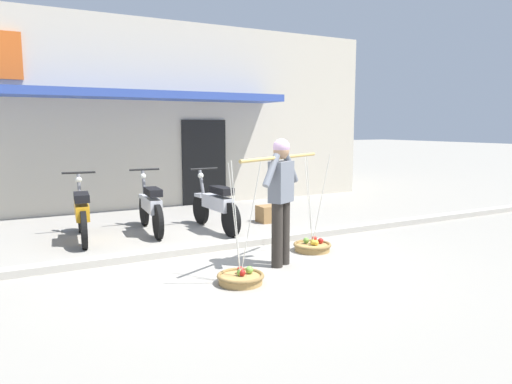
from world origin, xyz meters
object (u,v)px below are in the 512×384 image
fruit_basket_right_side (312,246)px  wooden_crate (269,214)px  motorcycle_second_in_row (151,207)px  motorcycle_third_in_row (216,205)px  fruit_vendor (281,193)px  motorcycle_nearest_shop (82,213)px  fruit_basket_left_side (241,277)px

fruit_basket_right_side → wooden_crate: bearing=76.5°
motorcycle_second_in_row → motorcycle_third_in_row: 1.14m
fruit_vendor → motorcycle_nearest_shop: bearing=127.5°
motorcycle_nearest_shop → motorcycle_second_in_row: (1.16, 0.06, 0.00)m
wooden_crate → fruit_basket_right_side: bearing=-103.5°
wooden_crate → fruit_basket_left_side: bearing=-125.2°
motorcycle_third_in_row → motorcycle_second_in_row: bearing=159.5°
motorcycle_third_in_row → wooden_crate: motorcycle_third_in_row is taller
fruit_vendor → motorcycle_third_in_row: size_ratio=0.93×
motorcycle_nearest_shop → fruit_vendor: bearing=-52.5°
fruit_basket_right_side → motorcycle_second_in_row: 3.00m
fruit_basket_right_side → motorcycle_nearest_shop: 3.76m
fruit_vendor → motorcycle_nearest_shop: (-2.11, 2.75, -0.53)m
motorcycle_second_in_row → fruit_basket_left_side: bearing=-87.5°
motorcycle_nearest_shop → wooden_crate: bearing=-2.0°
motorcycle_third_in_row → wooden_crate: size_ratio=4.14×
fruit_basket_left_side → motorcycle_second_in_row: bearing=92.5°
motorcycle_nearest_shop → motorcycle_third_in_row: size_ratio=1.00×
motorcycle_second_in_row → motorcycle_nearest_shop: bearing=-176.8°
fruit_basket_left_side → motorcycle_nearest_shop: fruit_basket_left_side is taller
fruit_basket_right_side → motorcycle_third_in_row: fruit_basket_right_side is taller
motorcycle_nearest_shop → fruit_basket_right_side: bearing=-38.6°
fruit_basket_right_side → motorcycle_third_in_row: bearing=109.2°
motorcycle_nearest_shop → motorcycle_third_in_row: bearing=-8.5°
fruit_vendor → fruit_basket_left_side: (-0.80, -0.41, -0.90)m
wooden_crate → motorcycle_second_in_row: bearing=175.3°
fruit_basket_right_side → motorcycle_second_in_row: fruit_basket_right_side is taller
motorcycle_nearest_shop → wooden_crate: size_ratio=4.13×
fruit_vendor → wooden_crate: size_ratio=3.85×
fruit_basket_right_side → motorcycle_third_in_row: 2.15m
fruit_basket_left_side → motorcycle_third_in_row: 3.00m
fruit_basket_left_side → motorcycle_nearest_shop: bearing=112.4°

